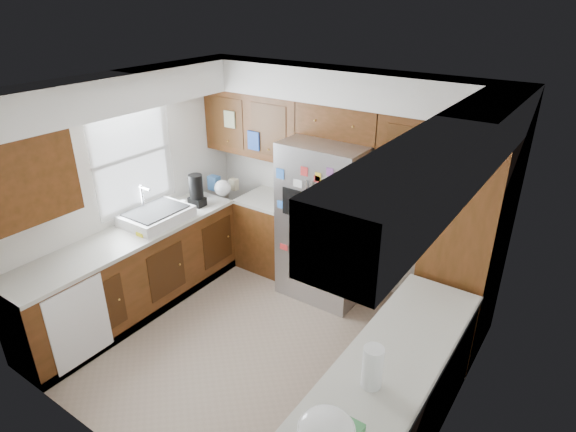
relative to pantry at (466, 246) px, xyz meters
The scene contains 11 objects.
floor 2.17m from the pantry, 142.52° to the right, with size 3.60×3.60×0.00m, color gray.
room_shell 1.94m from the pantry, 153.92° to the right, with size 3.64×3.24×2.52m.
left_counter_run 3.14m from the pantry, 158.56° to the right, with size 1.36×3.20×0.92m.
right_counter_run 1.75m from the pantry, 90.00° to the right, with size 0.63×2.25×0.92m.
pantry is the anchor object (origin of this frame).
fridge 1.51m from the pantry, behind, with size 0.90×0.79×1.80m.
bridge_cabinet 1.77m from the pantry, 169.43° to the left, with size 0.96×0.34×0.35m, color #3E250C.
fridge_top_items 2.03m from the pantry, behind, with size 0.72×0.31×0.26m.
sink_assembly 3.18m from the pantry, 160.64° to the right, with size 0.52×0.71×0.37m.
left_counter_clutter 2.97m from the pantry, behind, with size 0.39×0.89×0.38m.
paper_towel 1.91m from the pantry, 90.67° to the right, with size 0.13×0.13×0.30m, color white.
Camera 1 is at (2.36, -2.97, 3.21)m, focal length 30.00 mm.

